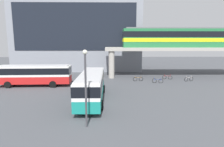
{
  "coord_description": "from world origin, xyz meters",
  "views": [
    {
      "loc": [
        1.06,
        -19.8,
        6.62
      ],
      "look_at": [
        1.55,
        7.22,
        2.2
      ],
      "focal_mm": 30.09,
      "sensor_mm": 36.0,
      "label": 1
    }
  ],
  "objects_px": {
    "bicycle_blue": "(158,81)",
    "bicycle_brown": "(138,79)",
    "bicycle_silver": "(189,79)",
    "bus_main": "(92,84)",
    "bus_secondary": "(34,73)",
    "bicycle_red": "(167,77)",
    "train": "(187,37)",
    "station_building": "(79,33)"
  },
  "relations": [
    {
      "from": "bus_secondary",
      "to": "station_building",
      "type": "bearing_deg",
      "value": 78.28
    },
    {
      "from": "bus_main",
      "to": "train",
      "type": "bearing_deg",
      "value": 43.25
    },
    {
      "from": "bicycle_blue",
      "to": "bicycle_silver",
      "type": "relative_size",
      "value": 0.99
    },
    {
      "from": "bicycle_blue",
      "to": "bus_secondary",
      "type": "bearing_deg",
      "value": -174.66
    },
    {
      "from": "station_building",
      "to": "bicycle_blue",
      "type": "bearing_deg",
      "value": -49.06
    },
    {
      "from": "bicycle_blue",
      "to": "bicycle_brown",
      "type": "bearing_deg",
      "value": 150.61
    },
    {
      "from": "bicycle_red",
      "to": "bicycle_silver",
      "type": "bearing_deg",
      "value": -29.89
    },
    {
      "from": "bicycle_brown",
      "to": "bicycle_blue",
      "type": "relative_size",
      "value": 1.03
    },
    {
      "from": "bus_main",
      "to": "bicycle_brown",
      "type": "relative_size",
      "value": 6.17
    },
    {
      "from": "bicycle_red",
      "to": "bus_secondary",
      "type": "bearing_deg",
      "value": -167.11
    },
    {
      "from": "bicycle_brown",
      "to": "train",
      "type": "bearing_deg",
      "value": 26.91
    },
    {
      "from": "bicycle_blue",
      "to": "bicycle_silver",
      "type": "xyz_separation_m",
      "value": [
        5.85,
        1.42,
        0.0
      ]
    },
    {
      "from": "bicycle_brown",
      "to": "bicycle_silver",
      "type": "bearing_deg",
      "value": -1.83
    },
    {
      "from": "bus_secondary",
      "to": "train",
      "type": "bearing_deg",
      "value": 18.09
    },
    {
      "from": "station_building",
      "to": "bus_main",
      "type": "bearing_deg",
      "value": -78.84
    },
    {
      "from": "bicycle_brown",
      "to": "bicycle_red",
      "type": "height_order",
      "value": "same"
    },
    {
      "from": "bus_secondary",
      "to": "bicycle_silver",
      "type": "bearing_deg",
      "value": 7.28
    },
    {
      "from": "bus_secondary",
      "to": "bicycle_silver",
      "type": "height_order",
      "value": "bus_secondary"
    },
    {
      "from": "station_building",
      "to": "bicycle_blue",
      "type": "height_order",
      "value": "station_building"
    },
    {
      "from": "bus_main",
      "to": "bus_secondary",
      "type": "distance_m",
      "value": 12.23
    },
    {
      "from": "bus_main",
      "to": "bus_secondary",
      "type": "height_order",
      "value": "same"
    },
    {
      "from": "station_building",
      "to": "bus_main",
      "type": "relative_size",
      "value": 2.71
    },
    {
      "from": "bus_secondary",
      "to": "bicycle_silver",
      "type": "xyz_separation_m",
      "value": [
        25.5,
        3.26,
        -1.63
      ]
    },
    {
      "from": "bus_main",
      "to": "bus_secondary",
      "type": "xyz_separation_m",
      "value": [
        -9.52,
        7.69,
        0.0
      ]
    },
    {
      "from": "bicycle_red",
      "to": "bicycle_blue",
      "type": "bearing_deg",
      "value": -128.92
    },
    {
      "from": "bicycle_blue",
      "to": "bicycle_red",
      "type": "xyz_separation_m",
      "value": [
        2.64,
        3.26,
        0.0
      ]
    },
    {
      "from": "bus_main",
      "to": "bicycle_silver",
      "type": "bearing_deg",
      "value": 34.39
    },
    {
      "from": "bicycle_blue",
      "to": "bicycle_red",
      "type": "distance_m",
      "value": 4.2
    },
    {
      "from": "bicycle_brown",
      "to": "bicycle_red",
      "type": "relative_size",
      "value": 1.03
    },
    {
      "from": "train",
      "to": "bicycle_brown",
      "type": "height_order",
      "value": "train"
    },
    {
      "from": "station_building",
      "to": "bus_secondary",
      "type": "distance_m",
      "value": 21.43
    },
    {
      "from": "bus_main",
      "to": "bicycle_brown",
      "type": "distance_m",
      "value": 13.39
    },
    {
      "from": "bus_main",
      "to": "bicycle_blue",
      "type": "height_order",
      "value": "bus_main"
    },
    {
      "from": "train",
      "to": "bicycle_brown",
      "type": "relative_size",
      "value": 14.28
    },
    {
      "from": "train",
      "to": "bus_secondary",
      "type": "distance_m",
      "value": 29.07
    },
    {
      "from": "bicycle_silver",
      "to": "bus_secondary",
      "type": "bearing_deg",
      "value": -172.72
    },
    {
      "from": "bicycle_silver",
      "to": "station_building",
      "type": "bearing_deg",
      "value": 142.35
    },
    {
      "from": "bicycle_brown",
      "to": "bicycle_silver",
      "type": "height_order",
      "value": "same"
    },
    {
      "from": "station_building",
      "to": "train",
      "type": "height_order",
      "value": "station_building"
    },
    {
      "from": "bicycle_red",
      "to": "bicycle_silver",
      "type": "distance_m",
      "value": 3.71
    },
    {
      "from": "train",
      "to": "bus_main",
      "type": "height_order",
      "value": "train"
    },
    {
      "from": "station_building",
      "to": "bicycle_brown",
      "type": "relative_size",
      "value": 16.74
    }
  ]
}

